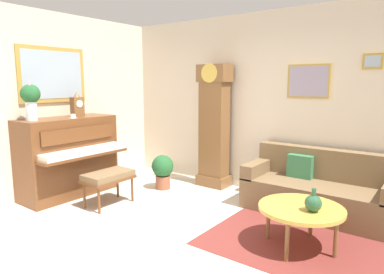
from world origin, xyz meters
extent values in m
cube|color=beige|center=(0.00, 0.00, -0.05)|extent=(6.40, 6.00, 0.10)
cube|color=beige|center=(-2.60, 0.00, 1.40)|extent=(0.10, 4.90, 2.80)
cube|color=#B28E3D|center=(-2.54, 0.40, 1.85)|extent=(0.03, 1.10, 0.84)
cube|color=#9EB2C1|center=(-2.52, 0.40, 1.85)|extent=(0.01, 0.98, 0.72)
cube|color=beige|center=(0.00, 2.40, 1.40)|extent=(5.30, 0.10, 2.80)
cube|color=#B28E3D|center=(1.55, 2.33, 2.00)|extent=(0.24, 0.03, 0.20)
cube|color=#9EB2C1|center=(1.55, 2.32, 2.00)|extent=(0.18, 0.01, 0.14)
cube|color=#B28E3D|center=(0.75, 2.33, 1.75)|extent=(0.60, 0.03, 0.48)
cube|color=#998EA8|center=(0.75, 2.32, 1.75)|extent=(0.54, 0.01, 0.42)
cube|color=maroon|center=(1.27, 0.92, 0.00)|extent=(2.10, 1.50, 0.01)
cube|color=brown|center=(-2.25, 0.40, 0.61)|extent=(0.60, 1.44, 1.21)
cube|color=brown|center=(-1.82, 0.40, 0.68)|extent=(0.28, 1.38, 0.04)
cube|color=white|center=(-1.82, 0.40, 0.74)|extent=(0.26, 1.32, 0.08)
cube|color=brown|center=(-1.93, 0.40, 0.98)|extent=(0.03, 1.20, 0.20)
cube|color=brown|center=(-1.39, 0.46, 0.38)|extent=(0.42, 0.70, 0.04)
cube|color=brown|center=(-1.39, 0.46, 0.44)|extent=(0.40, 0.68, 0.08)
cylinder|color=brown|center=(-1.23, 0.16, 0.18)|extent=(0.04, 0.04, 0.36)
cylinder|color=brown|center=(-1.23, 0.76, 0.18)|extent=(0.04, 0.04, 0.36)
cylinder|color=brown|center=(-1.55, 0.16, 0.18)|extent=(0.04, 0.04, 0.36)
cylinder|color=brown|center=(-1.55, 0.76, 0.18)|extent=(0.04, 0.04, 0.36)
cube|color=brown|center=(-0.70, 2.14, 0.09)|extent=(0.52, 0.34, 0.18)
cube|color=brown|center=(-0.70, 2.14, 0.89)|extent=(0.44, 0.28, 1.78)
cube|color=brown|center=(-0.70, 2.14, 1.88)|extent=(0.52, 0.32, 0.28)
cylinder|color=gold|center=(-0.70, 1.98, 1.88)|extent=(0.30, 0.02, 0.30)
cylinder|color=gold|center=(-0.70, 2.09, 0.95)|extent=(0.03, 0.03, 0.70)
cube|color=brown|center=(1.10, 1.89, 0.21)|extent=(1.90, 0.80, 0.42)
cube|color=brown|center=(1.10, 2.19, 0.62)|extent=(1.90, 0.20, 0.44)
cube|color=brown|center=(0.24, 1.89, 0.50)|extent=(0.18, 0.80, 0.20)
cube|color=#38754C|center=(0.80, 2.03, 0.58)|extent=(0.34, 0.12, 0.32)
cylinder|color=gold|center=(1.24, 0.84, 0.43)|extent=(0.88, 0.88, 0.04)
torus|color=brown|center=(1.24, 0.84, 0.43)|extent=(0.88, 0.88, 0.04)
cylinder|color=brown|center=(1.24, 1.20, 0.21)|extent=(0.04, 0.04, 0.41)
cylinder|color=brown|center=(1.60, 0.84, 0.21)|extent=(0.04, 0.04, 0.41)
cylinder|color=brown|center=(1.24, 0.48, 0.21)|extent=(0.04, 0.04, 0.41)
cylinder|color=brown|center=(0.88, 0.84, 0.21)|extent=(0.04, 0.04, 0.41)
cube|color=brown|center=(-2.23, 0.59, 1.36)|extent=(0.12, 0.18, 0.30)
cylinder|color=white|center=(-2.17, 0.59, 1.41)|extent=(0.01, 0.11, 0.11)
cone|color=brown|center=(-2.23, 0.59, 1.55)|extent=(0.10, 0.10, 0.08)
cylinder|color=silver|center=(-2.23, -0.14, 1.34)|extent=(0.15, 0.15, 0.26)
sphere|color=#235B2D|center=(-2.23, -0.14, 1.58)|extent=(0.26, 0.26, 0.26)
cone|color=#D199B7|center=(-2.20, -0.16, 1.71)|extent=(0.06, 0.06, 0.16)
cylinder|color=white|center=(-2.08, 0.41, 1.21)|extent=(0.12, 0.12, 0.01)
cylinder|color=white|center=(-2.08, 0.41, 1.24)|extent=(0.08, 0.08, 0.06)
cylinder|color=#234C33|center=(1.38, 0.77, 0.46)|extent=(0.09, 0.09, 0.01)
sphere|color=#285638|center=(1.38, 0.77, 0.54)|extent=(0.17, 0.17, 0.17)
cylinder|color=#285638|center=(1.38, 0.77, 0.65)|extent=(0.04, 0.04, 0.08)
cylinder|color=#935138|center=(-1.28, 1.49, 0.11)|extent=(0.24, 0.24, 0.22)
sphere|color=#235B2D|center=(-1.28, 1.49, 0.38)|extent=(0.36, 0.36, 0.36)
camera|label=1|loc=(2.36, -2.56, 1.74)|focal=31.82mm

